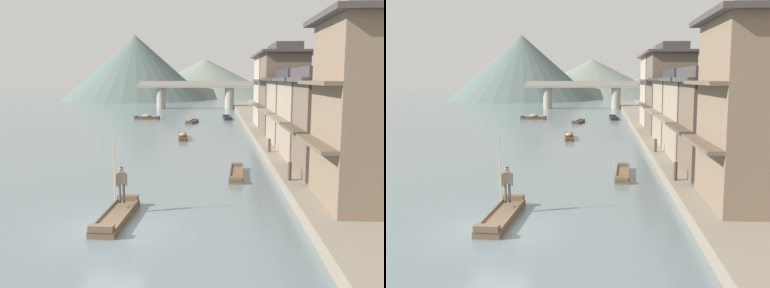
{
  "view_description": "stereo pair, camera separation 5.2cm",
  "coord_description": "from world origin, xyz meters",
  "views": [
    {
      "loc": [
        4.17,
        -17.1,
        6.02
      ],
      "look_at": [
        2.69,
        10.45,
        1.98
      ],
      "focal_mm": 42.18,
      "sensor_mm": 36.0,
      "label": 1
    },
    {
      "loc": [
        4.22,
        -17.1,
        6.02
      ],
      "look_at": [
        2.69,
        10.45,
        1.98
      ],
      "focal_mm": 42.18,
      "sensor_mm": 36.0,
      "label": 2
    }
  ],
  "objects": [
    {
      "name": "boatman_person",
      "position": [
        -0.04,
        2.31,
        1.53
      ],
      "size": [
        0.55,
        0.33,
        3.04
      ],
      "color": "black",
      "rests_on": "boat_foreground_poled"
    },
    {
      "name": "mooring_post_dock_near",
      "position": [
        8.1,
        6.64,
        1.12
      ],
      "size": [
        0.2,
        0.2,
        0.98
      ],
      "primitive_type": "cylinder",
      "color": "#473828",
      "rests_on": "riverbank_right"
    },
    {
      "name": "boat_foreground_poled",
      "position": [
        -0.06,
        1.28,
        0.17
      ],
      "size": [
        1.24,
        4.83,
        0.52
      ],
      "color": "brown",
      "rests_on": "ground"
    },
    {
      "name": "boat_moored_third",
      "position": [
        0.87,
        27.48,
        0.23
      ],
      "size": [
        1.23,
        4.25,
        0.66
      ],
      "color": "brown",
      "rests_on": "ground"
    },
    {
      "name": "boat_moored_far",
      "position": [
        -6.03,
        48.84,
        0.29
      ],
      "size": [
        3.82,
        1.35,
        0.78
      ],
      "color": "#423328",
      "rests_on": "ground"
    },
    {
      "name": "hill_far_centre",
      "position": [
        0.43,
        137.35,
        6.22
      ],
      "size": [
        50.45,
        50.45,
        12.44
      ],
      "primitive_type": "cone",
      "color": "slate",
      "rests_on": "ground"
    },
    {
      "name": "house_waterfront_second",
      "position": [
        11.7,
        8.21,
        3.64
      ],
      "size": [
        6.97,
        5.44,
        6.14
      ],
      "color": "brown",
      "rests_on": "riverbank_right"
    },
    {
      "name": "mooring_post_dock_mid",
      "position": [
        8.1,
        15.93,
        1.12
      ],
      "size": [
        0.2,
        0.2,
        0.98
      ],
      "primitive_type": "cylinder",
      "color": "#473828",
      "rests_on": "riverbank_right"
    },
    {
      "name": "house_waterfront_end",
      "position": [
        11.41,
        36.07,
        4.92
      ],
      "size": [
        6.41,
        7.67,
        8.74
      ],
      "color": "gray",
      "rests_on": "riverbank_right"
    },
    {
      "name": "hill_far_west",
      "position": [
        -18.74,
        110.8,
        9.03
      ],
      "size": [
        41.38,
        41.38,
        18.06
      ],
      "primitive_type": "cone",
      "color": "#4C5B56",
      "rests_on": "ground"
    },
    {
      "name": "house_waterfront_narrow",
      "position": [
        10.82,
        21.63,
        3.63
      ],
      "size": [
        5.22,
        7.45,
        6.14
      ],
      "color": "gray",
      "rests_on": "riverbank_right"
    },
    {
      "name": "boat_moored_nearest",
      "position": [
        5.46,
        10.37,
        0.14
      ],
      "size": [
        1.13,
        4.66,
        0.43
      ],
      "color": "brown",
      "rests_on": "ground"
    },
    {
      "name": "stone_bridge",
      "position": [
        0.0,
        72.21,
        3.52
      ],
      "size": [
        22.52,
        2.4,
        5.48
      ],
      "color": "gray",
      "rests_on": "ground"
    },
    {
      "name": "house_waterfront_tall",
      "position": [
        11.19,
        14.39,
        3.63
      ],
      "size": [
        5.96,
        7.55,
        6.14
      ],
      "color": "gray",
      "rests_on": "riverbank_right"
    },
    {
      "name": "ground_plane",
      "position": [
        0.0,
        0.0,
        0.0
      ],
      "size": [
        400.0,
        400.0,
        0.0
      ],
      "primitive_type": "plane",
      "color": "slate"
    },
    {
      "name": "riverbank_right",
      "position": [
        16.75,
        30.0,
        0.31
      ],
      "size": [
        18.0,
        110.0,
        0.63
      ],
      "primitive_type": "cube",
      "color": "slate",
      "rests_on": "ground"
    },
    {
      "name": "boat_moored_second",
      "position": [
        0.92,
        43.57,
        0.16
      ],
      "size": [
        1.69,
        3.75,
        0.46
      ],
      "color": "#423328",
      "rests_on": "ground"
    },
    {
      "name": "boat_midriver_drifting",
      "position": [
        5.82,
        49.65,
        0.17
      ],
      "size": [
        1.37,
        4.54,
        0.51
      ],
      "color": "#232326",
      "rests_on": "ground"
    },
    {
      "name": "house_waterfront_far",
      "position": [
        10.86,
        28.68,
        4.93
      ],
      "size": [
        5.3,
        7.01,
        8.74
      ],
      "color": "brown",
      "rests_on": "riverbank_right"
    }
  ]
}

